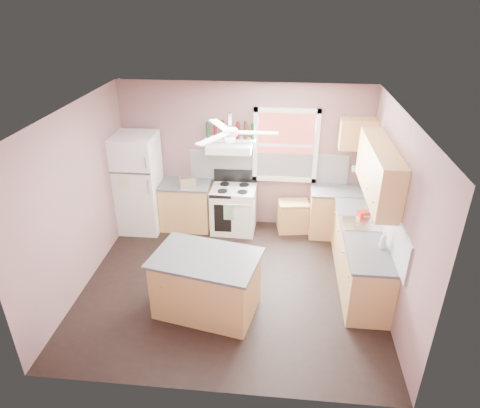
# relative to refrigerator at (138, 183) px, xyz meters

# --- Properties ---
(floor) EXTENTS (4.50, 4.50, 0.00)m
(floor) POSITION_rel_refrigerator_xyz_m (1.91, -1.58, -0.92)
(floor) COLOR black
(floor) RESTS_ON ground
(ceiling) EXTENTS (4.50, 4.50, 0.00)m
(ceiling) POSITION_rel_refrigerator_xyz_m (1.91, -1.58, 1.78)
(ceiling) COLOR white
(ceiling) RESTS_ON ground
(wall_back) EXTENTS (4.50, 0.05, 2.70)m
(wall_back) POSITION_rel_refrigerator_xyz_m (1.91, 0.44, 0.43)
(wall_back) COLOR #7A5757
(wall_back) RESTS_ON ground
(wall_right) EXTENTS (0.05, 4.00, 2.70)m
(wall_right) POSITION_rel_refrigerator_xyz_m (4.19, -1.58, 0.43)
(wall_right) COLOR #7A5757
(wall_right) RESTS_ON ground
(wall_left) EXTENTS (0.05, 4.00, 2.70)m
(wall_left) POSITION_rel_refrigerator_xyz_m (-0.36, -1.58, 0.43)
(wall_left) COLOR #7A5757
(wall_left) RESTS_ON ground
(backsplash_back) EXTENTS (2.90, 0.03, 0.55)m
(backsplash_back) POSITION_rel_refrigerator_xyz_m (2.36, 0.40, 0.26)
(backsplash_back) COLOR white
(backsplash_back) RESTS_ON wall_back
(backsplash_right) EXTENTS (0.03, 2.60, 0.55)m
(backsplash_right) POSITION_rel_refrigerator_xyz_m (4.15, -1.28, 0.26)
(backsplash_right) COLOR white
(backsplash_right) RESTS_ON wall_right
(window_view) EXTENTS (1.00, 0.02, 1.20)m
(window_view) POSITION_rel_refrigerator_xyz_m (2.66, 0.40, 0.68)
(window_view) COLOR maroon
(window_view) RESTS_ON wall_back
(window_frame) EXTENTS (1.16, 0.07, 1.36)m
(window_frame) POSITION_rel_refrigerator_xyz_m (2.66, 0.37, 0.68)
(window_frame) COLOR white
(window_frame) RESTS_ON wall_back
(refrigerator) EXTENTS (0.78, 0.76, 1.84)m
(refrigerator) POSITION_rel_refrigerator_xyz_m (0.00, 0.00, 0.00)
(refrigerator) COLOR white
(refrigerator) RESTS_ON floor
(base_cabinet_left) EXTENTS (0.90, 0.60, 0.86)m
(base_cabinet_left) POSITION_rel_refrigerator_xyz_m (0.85, 0.12, -0.49)
(base_cabinet_left) COLOR tan
(base_cabinet_left) RESTS_ON floor
(counter_left) EXTENTS (0.92, 0.62, 0.04)m
(counter_left) POSITION_rel_refrigerator_xyz_m (0.85, 0.12, -0.04)
(counter_left) COLOR #48484A
(counter_left) RESTS_ON base_cabinet_left
(toaster) EXTENTS (0.32, 0.25, 0.18)m
(toaster) POSITION_rel_refrigerator_xyz_m (0.94, -0.01, 0.07)
(toaster) COLOR silver
(toaster) RESTS_ON counter_left
(stove) EXTENTS (0.82, 0.66, 0.86)m
(stove) POSITION_rel_refrigerator_xyz_m (1.76, 0.08, -0.49)
(stove) COLOR white
(stove) RESTS_ON floor
(range_hood) EXTENTS (0.78, 0.50, 0.14)m
(range_hood) POSITION_rel_refrigerator_xyz_m (1.68, 0.17, 0.70)
(range_hood) COLOR white
(range_hood) RESTS_ON wall_back
(bottle_shelf) EXTENTS (0.90, 0.26, 0.03)m
(bottle_shelf) POSITION_rel_refrigerator_xyz_m (1.68, 0.29, 0.80)
(bottle_shelf) COLOR white
(bottle_shelf) RESTS_ON range_hood
(cart) EXTENTS (0.60, 0.44, 0.55)m
(cart) POSITION_rel_refrigerator_xyz_m (2.86, 0.16, -0.65)
(cart) COLOR tan
(cart) RESTS_ON floor
(base_cabinet_corner) EXTENTS (1.00, 0.60, 0.86)m
(base_cabinet_corner) POSITION_rel_refrigerator_xyz_m (3.66, 0.12, -0.49)
(base_cabinet_corner) COLOR tan
(base_cabinet_corner) RESTS_ON floor
(base_cabinet_right) EXTENTS (0.60, 2.20, 0.86)m
(base_cabinet_right) POSITION_rel_refrigerator_xyz_m (3.86, -1.28, -0.49)
(base_cabinet_right) COLOR tan
(base_cabinet_right) RESTS_ON floor
(counter_corner) EXTENTS (1.02, 0.62, 0.04)m
(counter_corner) POSITION_rel_refrigerator_xyz_m (3.66, 0.12, -0.04)
(counter_corner) COLOR #48484A
(counter_corner) RESTS_ON base_cabinet_corner
(counter_right) EXTENTS (0.62, 2.22, 0.04)m
(counter_right) POSITION_rel_refrigerator_xyz_m (3.85, -1.28, -0.04)
(counter_right) COLOR #48484A
(counter_right) RESTS_ON base_cabinet_right
(sink) EXTENTS (0.55, 0.45, 0.03)m
(sink) POSITION_rel_refrigerator_xyz_m (3.85, -1.08, -0.02)
(sink) COLOR silver
(sink) RESTS_ON counter_right
(faucet) EXTENTS (0.03, 0.03, 0.14)m
(faucet) POSITION_rel_refrigerator_xyz_m (4.01, -1.08, 0.05)
(faucet) COLOR silver
(faucet) RESTS_ON sink
(upper_cabinet_right) EXTENTS (0.33, 1.80, 0.76)m
(upper_cabinet_right) POSITION_rel_refrigerator_xyz_m (3.99, -1.08, 0.86)
(upper_cabinet_right) COLOR tan
(upper_cabinet_right) RESTS_ON wall_right
(upper_cabinet_corner) EXTENTS (0.60, 0.33, 0.52)m
(upper_cabinet_corner) POSITION_rel_refrigerator_xyz_m (3.86, 0.25, 0.98)
(upper_cabinet_corner) COLOR tan
(upper_cabinet_corner) RESTS_ON wall_back
(paper_towel) EXTENTS (0.26, 0.12, 0.12)m
(paper_towel) POSITION_rel_refrigerator_xyz_m (3.98, 0.28, 0.33)
(paper_towel) COLOR white
(paper_towel) RESTS_ON wall_back
(island) EXTENTS (1.49, 1.11, 0.86)m
(island) POSITION_rel_refrigerator_xyz_m (1.64, -2.20, -0.49)
(island) COLOR tan
(island) RESTS_ON floor
(island_top) EXTENTS (1.58, 1.20, 0.04)m
(island_top) POSITION_rel_refrigerator_xyz_m (1.64, -2.20, -0.04)
(island_top) COLOR #48484A
(island_top) RESTS_ON island
(ceiling_fan_hub) EXTENTS (0.20, 0.20, 0.08)m
(ceiling_fan_hub) POSITION_rel_refrigerator_xyz_m (1.91, -1.58, 1.53)
(ceiling_fan_hub) COLOR white
(ceiling_fan_hub) RESTS_ON ceiling
(soap_bottle) EXTENTS (0.13, 0.13, 0.25)m
(soap_bottle) POSITION_rel_refrigerator_xyz_m (4.04, -1.73, 0.11)
(soap_bottle) COLOR silver
(soap_bottle) RESTS_ON counter_right
(red_caddy) EXTENTS (0.21, 0.18, 0.10)m
(red_caddy) POSITION_rel_refrigerator_xyz_m (3.92, -0.85, 0.03)
(red_caddy) COLOR #A81C0E
(red_caddy) RESTS_ON counter_right
(wine_bottles) EXTENTS (0.86, 0.06, 0.31)m
(wine_bottles) POSITION_rel_refrigerator_xyz_m (1.69, 0.29, 0.96)
(wine_bottles) COLOR #143819
(wine_bottles) RESTS_ON bottle_shelf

